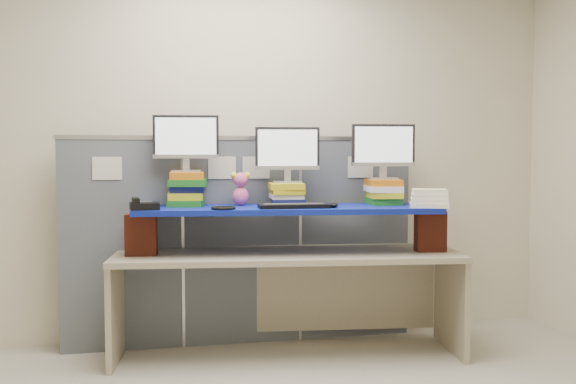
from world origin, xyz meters
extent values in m
cube|color=beige|center=(0.00, 0.00, 1.40)|extent=(5.00, 4.00, 2.80)
cube|color=#4E535D|center=(-0.87, 1.78, 0.75)|extent=(0.85, 0.05, 1.50)
cube|color=#4E535D|center=(0.00, 1.78, 0.75)|extent=(0.85, 0.05, 1.50)
cube|color=#4E535D|center=(0.87, 1.78, 0.75)|extent=(0.85, 0.05, 1.50)
cube|color=#ADB0B4|center=(0.00, 1.78, 1.51)|extent=(2.60, 0.06, 0.03)
cube|color=silver|center=(-0.95, 1.75, 1.30)|extent=(0.20, 0.00, 0.16)
cube|color=silver|center=(-0.15, 1.75, 1.30)|extent=(0.20, 0.00, 0.16)
cube|color=silver|center=(0.10, 1.75, 1.30)|extent=(0.20, 0.00, 0.16)
cube|color=silver|center=(0.90, 1.75, 1.30)|extent=(0.20, 0.00, 0.16)
cube|color=tan|center=(0.27, 1.43, 0.70)|extent=(2.44, 0.98, 0.04)
cube|color=tan|center=(-0.89, 1.57, 0.34)|extent=(0.12, 0.64, 0.68)
cube|color=tan|center=(1.43, 1.28, 0.34)|extent=(0.12, 0.64, 0.68)
cube|color=maroon|center=(-0.72, 1.50, 0.86)|extent=(0.22, 0.14, 0.28)
cube|color=maroon|center=(1.25, 1.25, 0.86)|extent=(0.22, 0.14, 0.28)
cube|color=navy|center=(0.27, 1.43, 1.02)|extent=(2.12, 0.77, 0.04)
cube|color=#1D6D1E|center=(-0.42, 1.62, 1.06)|extent=(0.28, 0.32, 0.04)
cube|color=gold|center=(-0.42, 1.63, 1.11)|extent=(0.25, 0.29, 0.05)
cube|color=navy|center=(-0.41, 1.63, 1.16)|extent=(0.25, 0.28, 0.05)
cube|color=#1D6D1E|center=(-0.40, 1.62, 1.20)|extent=(0.29, 0.32, 0.05)
cube|color=orange|center=(-0.41, 1.63, 1.25)|extent=(0.25, 0.31, 0.05)
cube|color=navy|center=(0.30, 1.55, 1.06)|extent=(0.27, 0.32, 0.05)
cube|color=white|center=(0.28, 1.55, 1.10)|extent=(0.24, 0.28, 0.03)
cube|color=gold|center=(0.28, 1.55, 1.14)|extent=(0.24, 0.31, 0.03)
cube|color=gold|center=(0.28, 1.54, 1.17)|extent=(0.26, 0.30, 0.04)
cube|color=#1D6D1E|center=(0.98, 1.47, 1.06)|extent=(0.24, 0.28, 0.05)
cube|color=gold|center=(0.98, 1.45, 1.11)|extent=(0.26, 0.30, 0.04)
cube|color=white|center=(0.97, 1.46, 1.15)|extent=(0.26, 0.32, 0.04)
cube|color=orange|center=(0.98, 1.47, 1.19)|extent=(0.26, 0.31, 0.05)
cube|color=#A3A3A8|center=(-0.41, 1.63, 1.28)|extent=(0.21, 0.15, 0.01)
cube|color=#A3A3A8|center=(-0.41, 1.63, 1.33)|extent=(0.05, 0.04, 0.08)
cube|color=black|center=(-0.41, 1.63, 1.52)|extent=(0.45, 0.09, 0.30)
cube|color=silver|center=(-0.41, 1.61, 1.52)|extent=(0.41, 0.05, 0.26)
cube|color=#A3A3A8|center=(0.29, 1.54, 1.20)|extent=(0.21, 0.15, 0.01)
cube|color=#A3A3A8|center=(0.29, 1.54, 1.25)|extent=(0.05, 0.04, 0.08)
cube|color=black|center=(0.29, 1.54, 1.44)|extent=(0.45, 0.09, 0.30)
cube|color=silver|center=(0.29, 1.52, 1.44)|extent=(0.41, 0.05, 0.26)
cube|color=#A3A3A8|center=(0.97, 1.46, 1.22)|extent=(0.21, 0.15, 0.01)
cube|color=#A3A3A8|center=(0.97, 1.46, 1.27)|extent=(0.05, 0.04, 0.08)
cube|color=black|center=(0.97, 1.46, 1.46)|extent=(0.45, 0.09, 0.30)
cube|color=silver|center=(0.97, 1.44, 1.46)|extent=(0.41, 0.05, 0.26)
cube|color=black|center=(0.28, 1.30, 1.05)|extent=(0.48, 0.18, 0.03)
cube|color=#2F2E31|center=(0.28, 1.30, 1.07)|extent=(0.41, 0.12, 0.00)
ellipsoid|color=black|center=(0.55, 1.29, 1.06)|extent=(0.09, 0.12, 0.03)
cube|color=black|center=(-0.70, 1.39, 1.06)|extent=(0.20, 0.18, 0.05)
cube|color=#2F2E31|center=(-0.70, 1.39, 1.09)|extent=(0.10, 0.10, 0.01)
cube|color=black|center=(-0.75, 1.39, 1.10)|extent=(0.06, 0.17, 0.03)
torus|color=black|center=(-0.19, 1.31, 1.05)|extent=(0.17, 0.17, 0.02)
ellipsoid|color=#E6578F|center=(-0.04, 1.59, 1.10)|extent=(0.11, 0.10, 0.13)
sphere|color=#E6578F|center=(-0.04, 1.59, 1.22)|extent=(0.10, 0.10, 0.10)
sphere|color=yellow|center=(-0.08, 1.59, 1.25)|extent=(0.05, 0.05, 0.05)
sphere|color=yellow|center=(0.01, 1.59, 1.25)|extent=(0.05, 0.05, 0.05)
cube|color=white|center=(1.20, 1.17, 1.05)|extent=(0.32, 0.29, 0.03)
cube|color=white|center=(1.20, 1.17, 1.09)|extent=(0.30, 0.27, 0.03)
cube|color=white|center=(1.20, 1.17, 1.12)|extent=(0.29, 0.26, 0.03)
cube|color=white|center=(1.20, 1.17, 1.15)|extent=(0.28, 0.25, 0.03)
camera|label=1|loc=(-0.66, -2.87, 1.41)|focal=40.00mm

